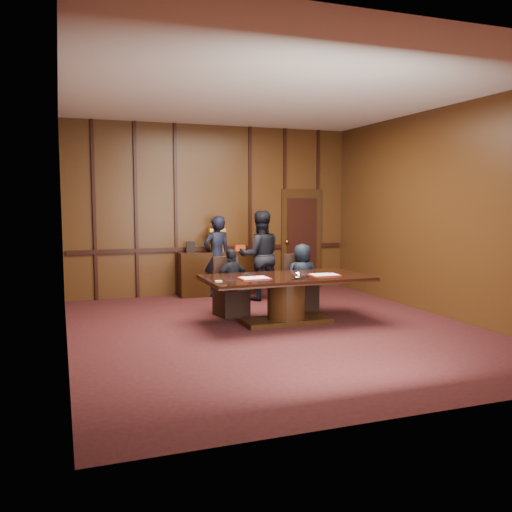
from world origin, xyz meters
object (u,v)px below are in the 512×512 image
at_px(witness_left, 217,256).
at_px(witness_right, 260,256).
at_px(sideboard, 217,271).
at_px(signatory_left, 232,283).
at_px(conference_table, 286,292).
at_px(signatory_right, 302,277).

xyz_separation_m(witness_left, witness_right, (0.68, -0.69, 0.05)).
bearing_deg(sideboard, signatory_left, -99.19).
distance_m(signatory_left, witness_right, 1.63).
relative_size(conference_table, witness_right, 1.49).
xyz_separation_m(sideboard, signatory_right, (0.96, -2.12, 0.11)).
xyz_separation_m(conference_table, witness_left, (-0.36, 2.76, 0.31)).
xyz_separation_m(conference_table, witness_right, (0.33, 2.07, 0.37)).
bearing_deg(witness_right, signatory_right, 110.93).
bearing_deg(witness_right, conference_table, 87.70).
bearing_deg(signatory_right, conference_table, 57.42).
bearing_deg(witness_left, signatory_left, 67.03).
xyz_separation_m(sideboard, signatory_left, (-0.34, -2.12, 0.09)).
distance_m(conference_table, signatory_left, 1.03).
relative_size(conference_table, signatory_left, 2.28).
relative_size(signatory_left, witness_left, 0.70).
height_order(signatory_left, witness_left, witness_left).
bearing_deg(signatory_right, signatory_left, 6.52).
bearing_deg(witness_left, conference_table, 82.91).
bearing_deg(sideboard, conference_table, -83.99).
bearing_deg(witness_left, sideboard, -121.96).
xyz_separation_m(sideboard, witness_left, (-0.05, -0.16, 0.34)).
distance_m(signatory_left, witness_left, 2.00).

